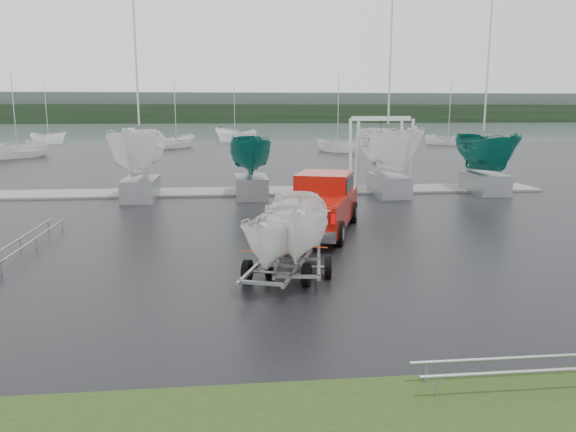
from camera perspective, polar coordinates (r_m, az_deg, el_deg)
The scene contains 20 objects.
ground_plane at distance 18.42m, azimuth 1.66°, elevation -3.37°, with size 120.00×120.00×0.00m, color black.
lake at distance 117.80m, azimuth -5.03°, elevation 8.57°, with size 300.00×300.00×0.00m, color gray.
dock at distance 31.11m, azimuth -1.59°, elevation 2.56°, with size 30.00×3.00×0.12m, color gray.
treeline at distance 187.71m, azimuth -5.51°, elevation 10.30°, with size 300.00×8.00×6.00m, color black.
far_hill at distance 195.71m, azimuth -5.55°, elevation 10.91°, with size 300.00×6.00×10.00m, color #4C5651.
pickup_truck at distance 21.14m, azimuth 3.38°, elevation 1.48°, with size 4.08×6.65×2.10m.
trailer_hitched at distance 14.49m, azimuth -1.02°, elevation 2.25°, with size 2.30×3.79×4.32m.
trailer_parked at distance 15.01m, azimuth 1.13°, elevation 3.90°, with size 1.95×3.74×4.99m.
boat_hoist at distance 31.90m, azimuth 9.37°, elevation 7.36°, with size 3.30×2.18×4.12m.
keelboat_0 at distance 29.03m, azimuth -15.06°, elevation 9.50°, with size 2.53×3.20×10.71m.
keelboat_1 at distance 28.94m, azimuth -3.81°, elevation 8.43°, with size 2.12×3.20×6.74m.
keelboat_2 at distance 29.92m, azimuth 10.43°, elevation 9.83°, with size 2.57×3.20×10.74m.
keelboat_3 at distance 32.17m, azimuth 19.66°, elevation 8.28°, with size 2.18×3.20×10.35m.
mast_rack_0 at distance 20.24m, azimuth -24.92°, elevation -2.08°, with size 0.56×6.50×0.06m.
moored_boat_0 at distance 58.67m, azimuth -25.72°, elevation 5.34°, with size 3.65×3.67×11.45m.
moored_boat_1 at distance 68.18m, azimuth -11.25°, elevation 6.82°, with size 3.30×3.32×11.12m.
moored_boat_2 at distance 60.90m, azimuth 5.05°, elevation 6.53°, with size 3.08×3.10×10.92m.
moored_boat_3 at distance 75.55m, azimuth 15.94°, elevation 6.98°, with size 3.05×3.02×10.97m.
moored_boat_4 at distance 86.33m, azimuth -23.14°, elevation 6.96°, with size 2.82×2.79×10.86m.
moored_boat_5 at distance 79.76m, azimuth -5.41°, elevation 7.52°, with size 4.21×4.22×11.92m.
Camera 1 is at (-2.45, -17.69, 4.51)m, focal length 35.00 mm.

